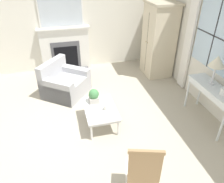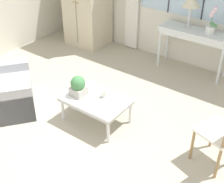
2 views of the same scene
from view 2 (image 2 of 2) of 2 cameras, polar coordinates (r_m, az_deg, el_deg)
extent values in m
plane|color=#B2A893|center=(4.19, -6.68, -9.66)|extent=(14.00, 14.00, 0.00)
cube|color=gray|center=(6.39, -6.67, 15.51)|extent=(0.01, 0.01, 1.63)
sphere|color=#997F4C|center=(6.41, -7.08, 15.89)|extent=(0.03, 0.03, 0.03)
sphere|color=#997F4C|center=(6.34, -6.39, 15.76)|extent=(0.03, 0.03, 0.03)
cube|color=silver|center=(5.63, 15.00, 10.61)|extent=(1.24, 0.40, 0.03)
cube|color=silver|center=(5.66, 14.91, 10.01)|extent=(1.19, 0.39, 0.10)
cylinder|color=silver|center=(5.87, 8.64, 8.02)|extent=(0.04, 0.04, 0.77)
cylinder|color=silver|center=(5.49, 19.22, 4.64)|extent=(0.04, 0.04, 0.77)
cylinder|color=silver|center=(6.13, 10.13, 9.00)|extent=(0.04, 0.04, 0.77)
cylinder|color=silver|center=(5.70, 13.70, 11.35)|extent=(0.12, 0.12, 0.02)
cylinder|color=silver|center=(5.64, 13.96, 13.14)|extent=(0.04, 0.04, 0.36)
cone|color=beige|center=(5.55, 14.36, 15.91)|extent=(0.31, 0.31, 0.22)
cylinder|color=white|center=(5.52, 17.47, 10.66)|extent=(0.14, 0.14, 0.13)
cylinder|color=#47844C|center=(5.45, 17.88, 12.91)|extent=(0.01, 0.01, 0.34)
cube|color=#47844C|center=(5.47, 18.08, 11.54)|extent=(0.14, 0.02, 0.09)
sphere|color=silver|center=(5.46, 17.71, 13.17)|extent=(0.08, 0.08, 0.08)
sphere|color=silver|center=(5.43, 18.06, 13.70)|extent=(0.08, 0.08, 0.08)
sphere|color=silver|center=(5.40, 18.43, 14.23)|extent=(0.08, 0.08, 0.08)
cube|color=#B2B2B7|center=(4.98, -19.33, -0.71)|extent=(1.31, 1.29, 0.43)
cube|color=#B2B2B7|center=(5.28, -19.42, 2.17)|extent=(0.70, 0.82, 0.57)
cube|color=#B2B2B7|center=(4.62, -19.55, -2.55)|extent=(0.70, 0.82, 0.57)
cube|color=white|center=(3.85, 18.94, -6.98)|extent=(0.55, 0.55, 0.03)
cylinder|color=#9E7A51|center=(3.96, 14.46, -9.40)|extent=(0.04, 0.04, 0.45)
cylinder|color=#9E7A51|center=(4.20, 17.92, -7.18)|extent=(0.04, 0.04, 0.45)
cylinder|color=#9E7A51|center=(3.81, 18.79, -12.34)|extent=(0.04, 0.04, 0.45)
cube|color=silver|center=(4.33, -2.97, -1.35)|extent=(0.92, 0.62, 0.03)
cube|color=beige|center=(4.35, -2.96, -1.71)|extent=(0.90, 0.61, 0.04)
cylinder|color=silver|center=(4.52, -9.01, -3.17)|extent=(0.04, 0.04, 0.37)
cylinder|color=silver|center=(4.09, -0.72, -7.24)|extent=(0.04, 0.04, 0.37)
cylinder|color=silver|center=(4.83, -4.73, -0.28)|extent=(0.04, 0.04, 0.37)
cylinder|color=silver|center=(4.42, 3.36, -3.74)|extent=(0.04, 0.04, 0.37)
cube|color=#BCB7AD|center=(4.38, -6.14, 0.09)|extent=(0.20, 0.20, 0.12)
sphere|color=#47844C|center=(4.32, -6.24, 1.53)|extent=(0.21, 0.21, 0.21)
cylinder|color=silver|center=(4.34, -1.44, -0.93)|extent=(0.11, 0.11, 0.01)
cylinder|color=silver|center=(4.31, -1.45, -0.35)|extent=(0.08, 0.08, 0.09)
cylinder|color=black|center=(4.28, -1.46, 0.24)|extent=(0.00, 0.00, 0.01)
camera|label=1|loc=(2.38, 70.34, 16.09)|focal=35.00mm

